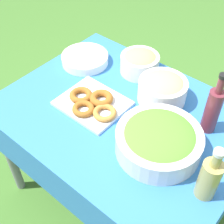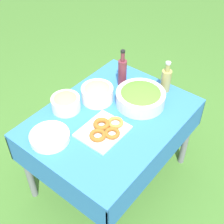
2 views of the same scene
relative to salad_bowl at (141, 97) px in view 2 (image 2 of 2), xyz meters
name	(u,v)px [view 2 (image 2 of 2)]	position (x,y,z in m)	size (l,w,h in m)	color
ground_plane	(111,177)	(-0.24, 0.08, -0.77)	(14.00, 14.00, 0.00)	#3D6B28
picnic_table	(111,127)	(-0.24, 0.08, -0.16)	(1.15, 0.87, 0.71)	#2D6BB2
salad_bowl	(141,97)	(0.00, 0.00, 0.00)	(0.35, 0.35, 0.12)	silver
pasta_bowl	(97,92)	(-0.16, 0.27, 0.01)	(0.23, 0.23, 0.13)	white
donut_platter	(104,130)	(-0.38, 0.02, -0.04)	(0.32, 0.27, 0.05)	silver
plate_stack	(50,137)	(-0.65, 0.25, -0.04)	(0.26, 0.26, 0.05)	white
olive_oil_bottle	(166,80)	(0.25, -0.06, 0.04)	(0.08, 0.08, 0.25)	#998E4C
wine_bottle	(122,72)	(0.10, 0.24, 0.06)	(0.07, 0.07, 0.30)	maroon
bread_bowl	(66,102)	(-0.38, 0.38, 0.00)	(0.20, 0.20, 0.12)	silver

